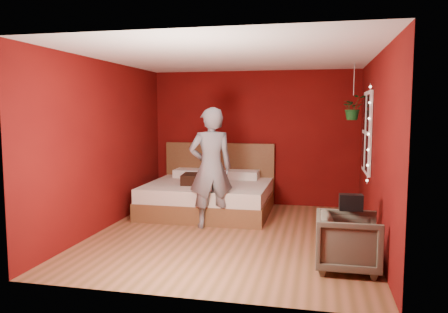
# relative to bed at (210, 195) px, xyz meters

# --- Properties ---
(floor) EXTENTS (4.50, 4.50, 0.00)m
(floor) POSITION_rel_bed_xyz_m (0.68, -1.38, -0.31)
(floor) COLOR #9B5D3E
(floor) RESTS_ON ground
(room_walls) EXTENTS (4.04, 4.54, 2.62)m
(room_walls) POSITION_rel_bed_xyz_m (0.68, -1.38, 1.37)
(room_walls) COLOR #5E0C09
(room_walls) RESTS_ON ground
(window) EXTENTS (0.05, 0.97, 1.27)m
(window) POSITION_rel_bed_xyz_m (2.64, -0.48, 1.19)
(window) COLOR white
(window) RESTS_ON room_walls
(fairy_lights) EXTENTS (0.04, 0.04, 1.45)m
(fairy_lights) POSITION_rel_bed_xyz_m (2.62, -1.00, 1.19)
(fairy_lights) COLOR silver
(fairy_lights) RESTS_ON room_walls
(bed) EXTENTS (2.18, 1.85, 1.20)m
(bed) POSITION_rel_bed_xyz_m (0.00, 0.00, 0.00)
(bed) COLOR brown
(bed) RESTS_ON ground
(person) EXTENTS (0.81, 0.70, 1.89)m
(person) POSITION_rel_bed_xyz_m (0.28, -1.01, 0.63)
(person) COLOR slate
(person) RESTS_ON ground
(armchair) EXTENTS (0.73, 0.71, 0.66)m
(armchair) POSITION_rel_bed_xyz_m (2.28, -2.48, 0.02)
(armchair) COLOR #5B5848
(armchair) RESTS_ON ground
(handbag) EXTENTS (0.28, 0.15, 0.19)m
(handbag) POSITION_rel_bed_xyz_m (2.31, -2.28, 0.44)
(handbag) COLOR black
(handbag) RESTS_ON armchair
(throw_pillow) EXTENTS (0.55, 0.55, 0.18)m
(throw_pillow) POSITION_rel_bed_xyz_m (-0.18, -0.23, 0.32)
(throw_pillow) COLOR black
(throw_pillow) RESTS_ON bed
(hanging_plant) EXTENTS (0.44, 0.41, 0.92)m
(hanging_plant) POSITION_rel_bed_xyz_m (2.46, -0.02, 1.57)
(hanging_plant) COLOR silver
(hanging_plant) RESTS_ON room_walls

